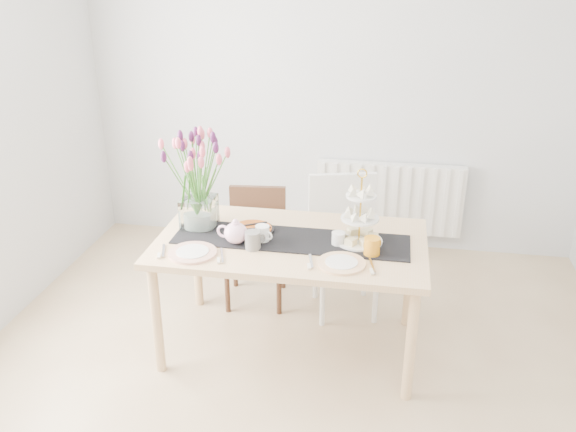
% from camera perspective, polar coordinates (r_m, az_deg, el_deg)
% --- Properties ---
extents(room_shell, '(4.50, 4.50, 4.50)m').
position_cam_1_polar(room_shell, '(2.80, -0.71, 2.03)').
color(room_shell, tan).
rests_on(room_shell, ground).
extents(radiator, '(1.20, 0.08, 0.60)m').
position_cam_1_polar(radiator, '(5.11, 9.44, 1.66)').
color(radiator, white).
rests_on(radiator, room_shell).
extents(dining_table, '(1.60, 0.90, 0.75)m').
position_cam_1_polar(dining_table, '(3.66, 0.27, -3.35)').
color(dining_table, tan).
rests_on(dining_table, ground).
extents(chair_brown, '(0.44, 0.44, 0.81)m').
position_cam_1_polar(chair_brown, '(4.33, -2.96, -1.94)').
color(chair_brown, '#331F12').
rests_on(chair_brown, ground).
extents(chair_white, '(0.57, 0.57, 0.94)m').
position_cam_1_polar(chair_white, '(4.20, 5.27, -1.63)').
color(chair_white, white).
rests_on(chair_white, ground).
extents(table_runner, '(1.40, 0.35, 0.01)m').
position_cam_1_polar(table_runner, '(3.62, 0.27, -2.21)').
color(table_runner, black).
rests_on(table_runner, dining_table).
extents(tulip_vase, '(0.72, 0.72, 0.62)m').
position_cam_1_polar(tulip_vase, '(3.68, -8.58, 4.60)').
color(tulip_vase, silver).
rests_on(tulip_vase, dining_table).
extents(cake_stand, '(0.28, 0.28, 0.41)m').
position_cam_1_polar(cake_stand, '(3.57, 6.72, -0.81)').
color(cake_stand, gold).
rests_on(cake_stand, dining_table).
extents(teapot, '(0.24, 0.21, 0.15)m').
position_cam_1_polar(teapot, '(3.56, -4.91, -1.60)').
color(teapot, white).
rests_on(teapot, dining_table).
extents(cream_jug, '(0.10, 0.10, 0.08)m').
position_cam_1_polar(cream_jug, '(3.56, 4.74, -2.14)').
color(cream_jug, white).
rests_on(cream_jug, dining_table).
extents(tart_tin, '(0.27, 0.27, 0.03)m').
position_cam_1_polar(tart_tin, '(3.72, -3.38, -1.32)').
color(tart_tin, black).
rests_on(tart_tin, dining_table).
extents(mug_grey, '(0.13, 0.13, 0.11)m').
position_cam_1_polar(mug_grey, '(3.50, -3.32, -2.29)').
color(mug_grey, slate).
rests_on(mug_grey, dining_table).
extents(mug_white, '(0.11, 0.11, 0.10)m').
position_cam_1_polar(mug_white, '(3.59, -2.42, -1.66)').
color(mug_white, white).
rests_on(mug_white, dining_table).
extents(mug_orange, '(0.13, 0.13, 0.11)m').
position_cam_1_polar(mug_orange, '(3.46, 7.86, -2.86)').
color(mug_orange, orange).
rests_on(mug_orange, dining_table).
extents(plate_left, '(0.35, 0.35, 0.01)m').
position_cam_1_polar(plate_left, '(3.50, -8.93, -3.41)').
color(plate_left, white).
rests_on(plate_left, dining_table).
extents(plate_right, '(0.32, 0.32, 0.01)m').
position_cam_1_polar(plate_right, '(3.36, 5.02, -4.42)').
color(plate_right, silver).
rests_on(plate_right, dining_table).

